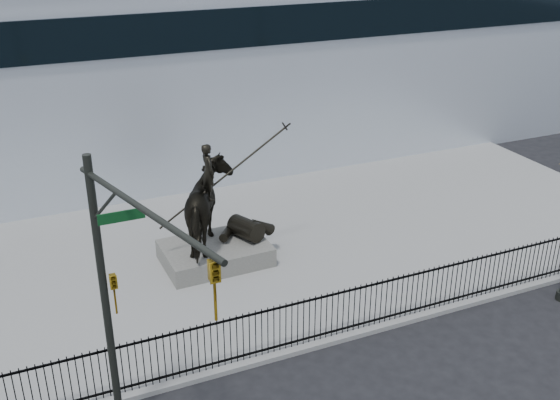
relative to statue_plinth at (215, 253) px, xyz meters
name	(u,v)px	position (x,y,z in m)	size (l,w,h in m)	color
ground	(376,359)	(2.40, -6.74, -0.48)	(120.00, 120.00, 0.00)	black
plaza	(276,247)	(2.40, 0.26, -0.41)	(30.00, 12.00, 0.15)	gray
building	(173,58)	(2.40, 13.26, 4.02)	(44.00, 14.00, 9.00)	silver
picket_fence	(355,308)	(2.40, -5.49, 0.42)	(22.10, 0.10, 1.50)	black
statue_plinth	(215,253)	(0.00, 0.00, 0.00)	(3.57, 2.45, 0.67)	#5A5953
equestrian_statue	(215,207)	(0.07, 0.00, 1.74)	(4.57, 2.87, 3.88)	black
traffic_signal_left	(122,300)	(-4.35, -7.36, 3.55)	(1.52, 4.84, 7.00)	black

